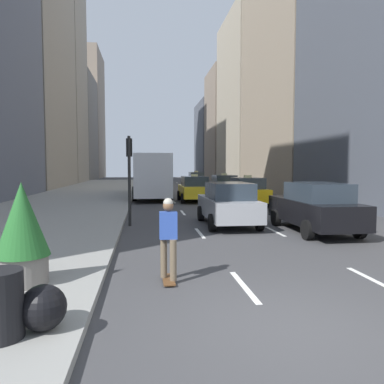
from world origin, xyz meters
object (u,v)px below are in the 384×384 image
taxi_lead (247,191)px  taxi_third (196,179)px  sedan_black_near (315,207)px  sedan_silver_behind (228,204)px  taxi_fourth (194,189)px  city_bus (151,174)px  planter_with_shrub (22,232)px  skateboarder (168,236)px  traffic_light_pole (129,166)px  taxi_second (224,186)px

taxi_lead → taxi_third: bearing=90.0°
taxi_third → sedan_black_near: taxi_third is taller
sedan_silver_behind → taxi_fourth: bearing=90.0°
city_bus → planter_with_shrub: 22.36m
sedan_black_near → skateboarder: 7.75m
city_bus → traffic_light_pole: size_ratio=3.22×
city_bus → planter_with_shrub: (-2.83, -22.17, -0.63)m
taxi_third → traffic_light_pole: bearing=-102.9°
taxi_second → skateboarder: bearing=-105.0°
skateboarder → traffic_light_pole: traffic_light_pole is taller
city_bus → taxi_fourth: bearing=-56.6°
taxi_third → planter_with_shrub: 38.20m
sedan_black_near → skateboarder: bearing=-137.1°
taxi_second → taxi_lead: bearing=-90.0°
city_bus → skateboarder: bearing=-90.2°
planter_with_shrub → traffic_light_pole: traffic_light_pole is taller
skateboarder → planter_with_shrub: 2.79m
taxi_lead → planter_with_shrub: (-8.45, -14.69, 0.27)m
taxi_fourth → planter_with_shrub: 18.78m
taxi_lead → city_bus: bearing=126.9°
city_bus → skateboarder: (-0.06, -21.91, -0.82)m
sedan_black_near → city_bus: size_ratio=0.41×
taxi_third → sedan_silver_behind: bearing=-95.4°
taxi_lead → planter_with_shrub: size_ratio=2.26×
taxi_third → city_bus: city_bus is taller
city_bus → sedan_silver_behind: bearing=-79.2°
taxi_second → planter_with_shrub: (-8.45, -21.39, 0.27)m
taxi_second → taxi_third: same height
planter_with_shrub → taxi_fourth: bearing=72.5°
sedan_silver_behind → city_bus: city_bus is taller
taxi_lead → skateboarder: taxi_lead is taller
planter_with_shrub → taxi_lead: bearing=60.1°
sedan_silver_behind → taxi_second: bearing=78.7°
taxi_lead → sedan_black_near: (0.00, -9.15, 0.03)m
sedan_silver_behind → traffic_light_pole: bearing=173.3°
sedan_silver_behind → taxi_third: bearing=84.6°
taxi_lead → city_bus: 9.39m
taxi_lead → sedan_black_near: taxi_lead is taller
taxi_fourth → sedan_black_near: (2.80, -12.37, 0.03)m
sedan_black_near → taxi_second: bearing=90.0°
sedan_black_near → skateboarder: size_ratio=2.74×
sedan_silver_behind → taxi_lead: bearing=69.0°
city_bus → planter_with_shrub: bearing=-97.3°
traffic_light_pole → taxi_second: bearing=63.5°
sedan_black_near → taxi_third: bearing=90.0°
sedan_silver_behind → skateboarder: (-2.87, -7.14, 0.08)m
taxi_fourth → sedan_silver_behind: bearing=-90.0°
sedan_black_near → sedan_silver_behind: sedan_black_near is taller
sedan_black_near → city_bus: (-5.61, 16.63, 0.87)m
taxi_lead → sedan_silver_behind: taxi_lead is taller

